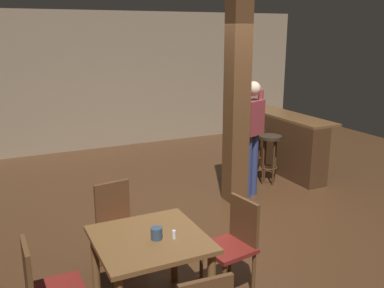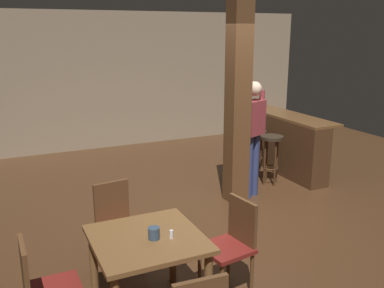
{
  "view_description": "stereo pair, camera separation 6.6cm",
  "coord_description": "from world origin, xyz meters",
  "px_view_note": "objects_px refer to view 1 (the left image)",
  "views": [
    {
      "loc": [
        -2.75,
        -4.27,
        2.41
      ],
      "look_at": [
        -0.62,
        0.18,
        1.1
      ],
      "focal_mm": 40.0,
      "sensor_mm": 36.0,
      "label": 1
    },
    {
      "loc": [
        -2.69,
        -4.3,
        2.41
      ],
      "look_at": [
        -0.62,
        0.18,
        1.1
      ],
      "focal_mm": 40.0,
      "sensor_mm": 36.0,
      "label": 2
    }
  ],
  "objects_px": {
    "chair_east": "(234,241)",
    "bar_counter": "(281,143)",
    "napkin_cup": "(157,233)",
    "salt_shaker": "(174,234)",
    "dining_table": "(150,251)",
    "standing_person": "(252,131)",
    "bar_stool_mid": "(254,140)",
    "chair_west": "(46,288)",
    "bar_stool_near": "(270,148)",
    "chair_north": "(118,221)"
  },
  "relations": [
    {
      "from": "standing_person",
      "to": "salt_shaker",
      "type": "bearing_deg",
      "value": -135.6
    },
    {
      "from": "bar_stool_near",
      "to": "bar_stool_mid",
      "type": "bearing_deg",
      "value": 79.81
    },
    {
      "from": "bar_counter",
      "to": "napkin_cup",
      "type": "bearing_deg",
      "value": -140.51
    },
    {
      "from": "chair_north",
      "to": "salt_shaker",
      "type": "distance_m",
      "value": 1.05
    },
    {
      "from": "dining_table",
      "to": "salt_shaker",
      "type": "distance_m",
      "value": 0.26
    },
    {
      "from": "chair_west",
      "to": "napkin_cup",
      "type": "height_order",
      "value": "chair_west"
    },
    {
      "from": "dining_table",
      "to": "bar_counter",
      "type": "xyz_separation_m",
      "value": [
        3.45,
        2.75,
        -0.1
      ]
    },
    {
      "from": "chair_west",
      "to": "bar_stool_near",
      "type": "xyz_separation_m",
      "value": [
        3.73,
        2.33,
        0.09
      ]
    },
    {
      "from": "chair_east",
      "to": "bar_counter",
      "type": "xyz_separation_m",
      "value": [
        2.61,
        2.74,
        0.0
      ]
    },
    {
      "from": "bar_counter",
      "to": "bar_stool_mid",
      "type": "distance_m",
      "value": 0.49
    },
    {
      "from": "bar_counter",
      "to": "bar_stool_near",
      "type": "xyz_separation_m",
      "value": [
        -0.57,
        -0.45,
        0.09
      ]
    },
    {
      "from": "dining_table",
      "to": "bar_stool_near",
      "type": "distance_m",
      "value": 3.69
    },
    {
      "from": "napkin_cup",
      "to": "standing_person",
      "type": "xyz_separation_m",
      "value": [
        2.26,
        2.03,
        0.22
      ]
    },
    {
      "from": "dining_table",
      "to": "chair_north",
      "type": "relative_size",
      "value": 1.02
    },
    {
      "from": "napkin_cup",
      "to": "standing_person",
      "type": "bearing_deg",
      "value": 41.91
    },
    {
      "from": "dining_table",
      "to": "bar_stool_near",
      "type": "height_order",
      "value": "bar_stool_near"
    },
    {
      "from": "napkin_cup",
      "to": "chair_east",
      "type": "bearing_deg",
      "value": 4.8
    },
    {
      "from": "chair_west",
      "to": "bar_counter",
      "type": "bearing_deg",
      "value": 32.81
    },
    {
      "from": "salt_shaker",
      "to": "napkin_cup",
      "type": "bearing_deg",
      "value": 158.17
    },
    {
      "from": "chair_north",
      "to": "chair_east",
      "type": "distance_m",
      "value": 1.24
    },
    {
      "from": "chair_north",
      "to": "salt_shaker",
      "type": "bearing_deg",
      "value": -78.25
    },
    {
      "from": "chair_north",
      "to": "chair_east",
      "type": "bearing_deg",
      "value": -45.25
    },
    {
      "from": "chair_east",
      "to": "salt_shaker",
      "type": "bearing_deg",
      "value": -169.68
    },
    {
      "from": "salt_shaker",
      "to": "bar_counter",
      "type": "distance_m",
      "value": 4.36
    },
    {
      "from": "chair_west",
      "to": "standing_person",
      "type": "relative_size",
      "value": 0.52
    },
    {
      "from": "chair_east",
      "to": "bar_counter",
      "type": "bearing_deg",
      "value": 46.4
    },
    {
      "from": "napkin_cup",
      "to": "bar_stool_near",
      "type": "height_order",
      "value": "napkin_cup"
    },
    {
      "from": "chair_east",
      "to": "bar_stool_near",
      "type": "height_order",
      "value": "chair_east"
    },
    {
      "from": "dining_table",
      "to": "salt_shaker",
      "type": "xyz_separation_m",
      "value": [
        0.18,
        -0.11,
        0.16
      ]
    },
    {
      "from": "chair_north",
      "to": "chair_west",
      "type": "distance_m",
      "value": 1.23
    },
    {
      "from": "chair_north",
      "to": "bar_counter",
      "type": "height_order",
      "value": "bar_counter"
    },
    {
      "from": "chair_east",
      "to": "standing_person",
      "type": "bearing_deg",
      "value": 53.26
    },
    {
      "from": "napkin_cup",
      "to": "bar_counter",
      "type": "distance_m",
      "value": 4.42
    },
    {
      "from": "bar_stool_near",
      "to": "standing_person",
      "type": "bearing_deg",
      "value": -150.35
    },
    {
      "from": "standing_person",
      "to": "bar_stool_mid",
      "type": "bearing_deg",
      "value": 54.3
    },
    {
      "from": "dining_table",
      "to": "napkin_cup",
      "type": "bearing_deg",
      "value": -53.1
    },
    {
      "from": "chair_west",
      "to": "bar_stool_near",
      "type": "height_order",
      "value": "chair_west"
    },
    {
      "from": "napkin_cup",
      "to": "salt_shaker",
      "type": "bearing_deg",
      "value": -21.83
    },
    {
      "from": "chair_west",
      "to": "chair_east",
      "type": "relative_size",
      "value": 1.0
    },
    {
      "from": "chair_west",
      "to": "chair_east",
      "type": "xyz_separation_m",
      "value": [
        1.69,
        0.03,
        0.0
      ]
    },
    {
      "from": "bar_stool_near",
      "to": "bar_stool_mid",
      "type": "relative_size",
      "value": 1.08
    },
    {
      "from": "chair_north",
      "to": "napkin_cup",
      "type": "xyz_separation_m",
      "value": [
        0.07,
        -0.95,
        0.28
      ]
    },
    {
      "from": "dining_table",
      "to": "bar_stool_mid",
      "type": "height_order",
      "value": "bar_stool_mid"
    },
    {
      "from": "dining_table",
      "to": "standing_person",
      "type": "xyz_separation_m",
      "value": [
        2.31,
        1.98,
        0.39
      ]
    },
    {
      "from": "salt_shaker",
      "to": "bar_stool_mid",
      "type": "xyz_separation_m",
      "value": [
        2.82,
        3.04,
        -0.21
      ]
    },
    {
      "from": "dining_table",
      "to": "bar_counter",
      "type": "distance_m",
      "value": 4.41
    },
    {
      "from": "salt_shaker",
      "to": "standing_person",
      "type": "bearing_deg",
      "value": 44.4
    },
    {
      "from": "chair_east",
      "to": "napkin_cup",
      "type": "distance_m",
      "value": 0.85
    },
    {
      "from": "chair_west",
      "to": "chair_east",
      "type": "bearing_deg",
      "value": 1.17
    },
    {
      "from": "napkin_cup",
      "to": "salt_shaker",
      "type": "xyz_separation_m",
      "value": [
        0.13,
        -0.05,
        -0.01
      ]
    }
  ]
}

